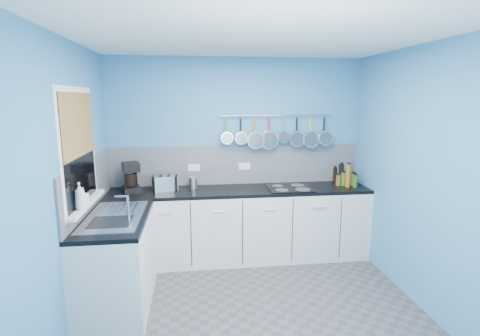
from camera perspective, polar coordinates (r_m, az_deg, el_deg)
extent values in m
cube|color=#47474C|center=(3.76, 2.36, -21.49)|extent=(3.20, 3.00, 0.02)
cube|color=white|center=(3.22, 2.73, 19.97)|extent=(3.20, 3.00, 0.02)
cube|color=teal|center=(4.73, -0.56, 1.74)|extent=(3.20, 0.02, 2.50)
cube|color=teal|center=(1.87, 10.61, -13.10)|extent=(3.20, 0.02, 2.50)
cube|color=teal|center=(3.39, -25.42, -3.01)|extent=(0.02, 3.00, 2.50)
cube|color=teal|center=(3.87, 26.74, -1.50)|extent=(0.02, 3.00, 2.50)
cube|color=#9497A3|center=(4.73, -0.53, 0.50)|extent=(3.20, 0.02, 0.50)
cube|color=#9497A3|center=(3.96, -22.36, -2.36)|extent=(0.02, 1.80, 0.50)
cube|color=silver|center=(4.64, -0.09, -8.93)|extent=(3.20, 0.60, 0.86)
cube|color=black|center=(4.50, -0.09, -3.54)|extent=(3.20, 0.60, 0.04)
cube|color=silver|center=(3.85, -18.47, -13.83)|extent=(0.60, 1.20, 0.86)
cube|color=black|center=(3.69, -18.89, -7.44)|extent=(0.60, 1.20, 0.04)
cube|color=white|center=(3.61, -23.83, 2.76)|extent=(0.01, 1.00, 1.10)
cube|color=black|center=(3.61, -23.75, 2.76)|extent=(0.01, 0.90, 1.00)
cube|color=#A37137|center=(3.58, -23.90, 6.33)|extent=(0.01, 0.90, 0.55)
cube|color=white|center=(3.70, -22.84, -5.13)|extent=(0.10, 0.98, 0.03)
cube|color=silver|center=(3.68, -18.91, -7.09)|extent=(0.50, 0.95, 0.01)
cube|color=white|center=(4.68, -7.20, 0.08)|extent=(0.15, 0.01, 0.09)
cube|color=white|center=(4.73, 0.70, 0.26)|extent=(0.15, 0.01, 0.09)
cylinder|color=silver|center=(4.70, 5.64, 8.13)|extent=(1.45, 0.02, 0.02)
imported|color=white|center=(3.45, -23.70, -4.03)|extent=(0.10, 0.10, 0.24)
imported|color=white|center=(3.53, -23.28, -4.21)|extent=(0.09, 0.09, 0.17)
cylinder|color=white|center=(4.59, -16.85, -1.94)|extent=(0.13, 0.13, 0.24)
cube|color=silver|center=(4.51, -11.60, -2.33)|extent=(0.31, 0.23, 0.18)
cylinder|color=silver|center=(4.54, -7.32, -2.32)|extent=(0.12, 0.12, 0.14)
cube|color=black|center=(4.56, 7.78, -3.12)|extent=(0.54, 0.47, 0.01)
cylinder|color=brown|center=(5.00, 16.47, -1.54)|extent=(0.06, 0.06, 0.13)
cylinder|color=black|center=(4.91, 15.48, -0.92)|extent=(0.06, 0.06, 0.26)
cylinder|color=black|center=(4.92, 14.56, -1.14)|extent=(0.05, 0.05, 0.21)
cylinder|color=olive|center=(4.88, 17.26, -1.73)|extent=(0.07, 0.07, 0.15)
cylinder|color=#3F721E|center=(4.85, 15.83, -1.66)|extent=(0.06, 0.06, 0.17)
cylinder|color=brown|center=(4.83, 15.10, -1.85)|extent=(0.07, 0.07, 0.14)
cylinder|color=#265919|center=(4.80, 17.51, -1.97)|extent=(0.06, 0.06, 0.15)
cylinder|color=#8C5914|center=(4.76, 16.49, -1.15)|extent=(0.06, 0.06, 0.29)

